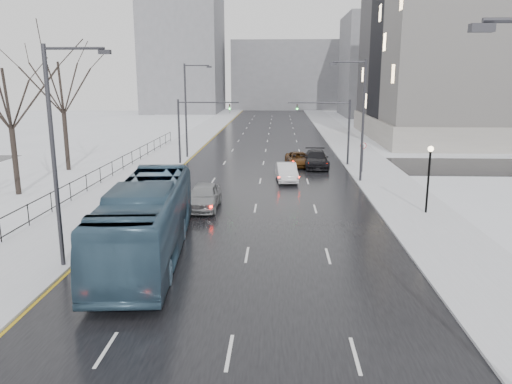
# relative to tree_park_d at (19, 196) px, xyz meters

# --- Properties ---
(road) EXTENTS (16.00, 150.00, 0.04)m
(road) POSITION_rel_tree_park_d_xyz_m (17.80, 26.00, 0.02)
(road) COLOR black
(road) RESTS_ON ground
(cross_road) EXTENTS (130.00, 10.00, 0.04)m
(cross_road) POSITION_rel_tree_park_d_xyz_m (17.80, 14.00, 0.02)
(cross_road) COLOR black
(cross_road) RESTS_ON ground
(sidewalk_left) EXTENTS (5.00, 150.00, 0.16)m
(sidewalk_left) POSITION_rel_tree_park_d_xyz_m (7.30, 26.00, 0.08)
(sidewalk_left) COLOR silver
(sidewalk_left) RESTS_ON ground
(sidewalk_right) EXTENTS (5.00, 150.00, 0.16)m
(sidewalk_right) POSITION_rel_tree_park_d_xyz_m (28.30, 26.00, 0.08)
(sidewalk_right) COLOR silver
(sidewalk_right) RESTS_ON ground
(park_strip) EXTENTS (14.00, 150.00, 0.12)m
(park_strip) POSITION_rel_tree_park_d_xyz_m (-2.20, 26.00, 0.06)
(park_strip) COLOR white
(park_strip) RESTS_ON ground
(tree_park_d) EXTENTS (8.75, 8.75, 12.50)m
(tree_park_d) POSITION_rel_tree_park_d_xyz_m (0.00, 0.00, 0.00)
(tree_park_d) COLOR black
(tree_park_d) RESTS_ON ground
(tree_park_e) EXTENTS (9.45, 9.45, 13.50)m
(tree_park_e) POSITION_rel_tree_park_d_xyz_m (-0.40, 10.00, 0.00)
(tree_park_e) COLOR black
(tree_park_e) RESTS_ON ground
(iron_fence) EXTENTS (0.06, 70.00, 1.30)m
(iron_fence) POSITION_rel_tree_park_d_xyz_m (4.80, -4.00, 0.91)
(iron_fence) COLOR black
(iron_fence) RESTS_ON sidewalk_left
(streetlight_r_mid) EXTENTS (2.95, 0.25, 10.00)m
(streetlight_r_mid) POSITION_rel_tree_park_d_xyz_m (25.97, 6.00, 5.62)
(streetlight_r_mid) COLOR #2D2D33
(streetlight_r_mid) RESTS_ON ground
(streetlight_l_near) EXTENTS (2.95, 0.25, 10.00)m
(streetlight_l_near) POSITION_rel_tree_park_d_xyz_m (9.63, -14.00, 5.62)
(streetlight_l_near) COLOR #2D2D33
(streetlight_l_near) RESTS_ON ground
(streetlight_l_far) EXTENTS (2.95, 0.25, 10.00)m
(streetlight_l_far) POSITION_rel_tree_park_d_xyz_m (9.63, 18.00, 5.62)
(streetlight_l_far) COLOR #2D2D33
(streetlight_l_far) RESTS_ON ground
(lamppost_r_mid) EXTENTS (0.36, 0.36, 4.28)m
(lamppost_r_mid) POSITION_rel_tree_park_d_xyz_m (28.80, -4.00, 2.94)
(lamppost_r_mid) COLOR black
(lamppost_r_mid) RESTS_ON sidewalk_right
(mast_signal_right) EXTENTS (6.10, 0.33, 6.50)m
(mast_signal_right) POSITION_rel_tree_park_d_xyz_m (25.13, 14.00, 4.11)
(mast_signal_right) COLOR #2D2D33
(mast_signal_right) RESTS_ON ground
(mast_signal_left) EXTENTS (6.10, 0.33, 6.50)m
(mast_signal_left) POSITION_rel_tree_park_d_xyz_m (10.47, 14.00, 4.11)
(mast_signal_left) COLOR #2D2D33
(mast_signal_left) RESTS_ON ground
(no_uturn_sign) EXTENTS (0.60, 0.06, 2.70)m
(no_uturn_sign) POSITION_rel_tree_park_d_xyz_m (27.00, 10.00, 2.30)
(no_uturn_sign) COLOR #2D2D33
(no_uturn_sign) RESTS_ON sidewalk_right
(bldg_far_right) EXTENTS (24.00, 20.00, 22.00)m
(bldg_far_right) POSITION_rel_tree_park_d_xyz_m (45.80, 81.00, 11.00)
(bldg_far_right) COLOR slate
(bldg_far_right) RESTS_ON ground
(bldg_far_left) EXTENTS (18.00, 22.00, 28.00)m
(bldg_far_left) POSITION_rel_tree_park_d_xyz_m (-4.20, 91.00, 14.00)
(bldg_far_left) COLOR slate
(bldg_far_left) RESTS_ON ground
(bldg_far_center) EXTENTS (30.00, 18.00, 18.00)m
(bldg_far_center) POSITION_rel_tree_park_d_xyz_m (21.80, 106.00, 9.00)
(bldg_far_center) COLOR slate
(bldg_far_center) RESTS_ON ground
(bus) EXTENTS (4.28, 13.56, 3.72)m
(bus) POSITION_rel_tree_park_d_xyz_m (13.00, -12.49, 1.90)
(bus) COLOR #355268
(bus) RESTS_ON road
(sedan_center_near) EXTENTS (2.03, 4.98, 1.69)m
(sedan_center_near) POSITION_rel_tree_park_d_xyz_m (14.38, -3.23, 0.89)
(sedan_center_near) COLOR gray
(sedan_center_near) RESTS_ON road
(sedan_right_near) EXTENTS (1.95, 4.73, 1.52)m
(sedan_right_near) POSITION_rel_tree_park_d_xyz_m (20.02, 6.09, 0.80)
(sedan_right_near) COLOR silver
(sedan_right_near) RESTS_ON road
(sedan_right_cross) EXTENTS (2.76, 5.04, 1.34)m
(sedan_right_cross) POSITION_rel_tree_park_d_xyz_m (21.30, 13.51, 0.71)
(sedan_right_cross) COLOR #47260C
(sedan_right_cross) RESTS_ON road
(sedan_right_far) EXTENTS (2.36, 5.66, 1.63)m
(sedan_right_far) POSITION_rel_tree_park_d_xyz_m (22.99, 12.75, 0.86)
(sedan_right_far) COLOR black
(sedan_right_far) RESTS_ON road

